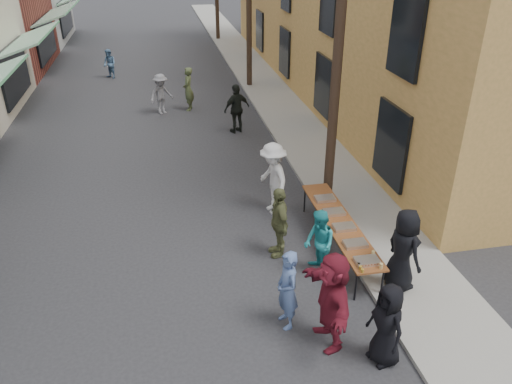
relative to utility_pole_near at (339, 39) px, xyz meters
name	(u,v)px	position (x,y,z in m)	size (l,w,h in m)	color
ground	(181,285)	(-4.30, -3.00, -4.50)	(120.00, 120.00, 0.00)	#28282B
sidewalk	(263,85)	(0.70, 12.00, -4.45)	(2.20, 60.00, 0.10)	gray
utility_pole_near	(339,39)	(0.00, 0.00, 0.00)	(0.26, 0.26, 9.00)	#2D2116
serving_table	(339,223)	(-0.50, -2.30, -3.79)	(0.70, 4.00, 0.75)	brown
catering_tray_sausage	(367,261)	(-0.50, -3.95, -3.71)	(0.50, 0.33, 0.08)	maroon
catering_tray_foil_b	(355,244)	(-0.50, -3.30, -3.71)	(0.50, 0.33, 0.08)	#B2B2B7
catering_tray_buns	(344,227)	(-0.50, -2.60, -3.71)	(0.50, 0.33, 0.08)	tan
catering_tray_foil_d	(334,212)	(-0.50, -1.90, -3.71)	(0.50, 0.33, 0.08)	#B2B2B7
catering_tray_buns_end	(325,199)	(-0.50, -1.20, -3.71)	(0.50, 0.33, 0.08)	tan
condiment_jar_a	(362,271)	(-0.72, -4.25, -3.71)	(0.07, 0.07, 0.08)	#A57F26
condiment_jar_b	(360,268)	(-0.72, -4.15, -3.71)	(0.07, 0.07, 0.08)	#A57F26
condiment_jar_c	(359,265)	(-0.72, -4.05, -3.71)	(0.07, 0.07, 0.08)	#A57F26
cup_stack	(381,266)	(-0.30, -4.20, -3.69)	(0.08, 0.08, 0.12)	tan
guest_front_a	(387,325)	(-0.90, -5.81, -3.69)	(0.79, 0.52, 1.62)	black
guest_front_b	(287,290)	(-2.36, -4.59, -3.67)	(0.60, 0.40, 1.66)	#4F689A
guest_front_c	(319,244)	(-1.27, -3.14, -3.71)	(0.77, 0.60, 1.58)	teal
guest_front_d	(273,178)	(-1.64, -0.21, -3.51)	(1.28, 0.74, 1.98)	white
guest_front_e	(279,222)	(-1.96, -2.22, -3.63)	(1.02, 0.43, 1.75)	brown
guest_queue_back	(331,300)	(-1.70, -5.18, -3.53)	(1.80, 0.57, 1.94)	maroon
server	(403,250)	(0.24, -4.02, -3.48)	(0.90, 0.58, 1.84)	black
passerby_left	(161,94)	(-4.33, 8.69, -3.67)	(1.08, 0.62, 1.67)	slate
passerby_mid	(237,109)	(-1.60, 5.94, -3.58)	(1.08, 0.45, 1.85)	black
passerby_right	(188,89)	(-3.18, 8.96, -3.59)	(0.66, 0.43, 1.81)	#4D5A34
passerby_far	(110,64)	(-6.77, 14.92, -3.76)	(0.72, 0.56, 1.47)	#537AA1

